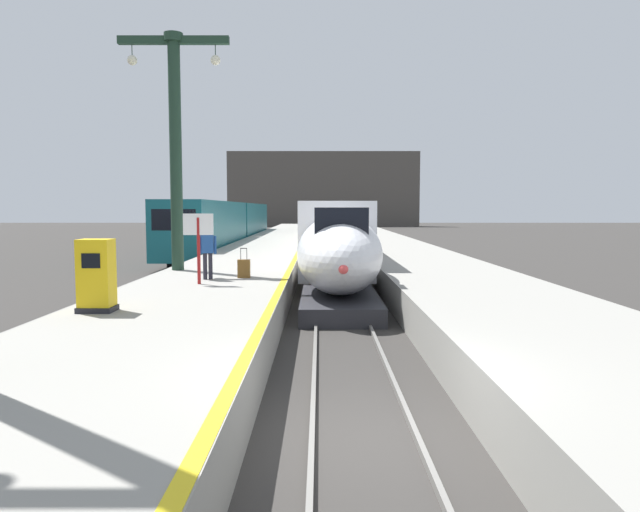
% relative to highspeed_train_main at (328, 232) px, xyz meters
% --- Properties ---
extents(ground_plane, '(260.00, 260.00, 0.00)m').
position_rel_highspeed_train_main_xyz_m(ground_plane, '(0.00, -26.13, -1.93)').
color(ground_plane, '#33302D').
extents(platform_left, '(4.80, 110.00, 1.05)m').
position_rel_highspeed_train_main_xyz_m(platform_left, '(-4.05, -1.38, -1.40)').
color(platform_left, gray).
rests_on(platform_left, ground).
extents(platform_right, '(4.80, 110.00, 1.05)m').
position_rel_highspeed_train_main_xyz_m(platform_right, '(4.05, -1.38, -1.40)').
color(platform_right, gray).
rests_on(platform_right, ground).
extents(platform_left_safety_stripe, '(0.20, 107.80, 0.01)m').
position_rel_highspeed_train_main_xyz_m(platform_left_safety_stripe, '(-1.77, -1.38, -0.87)').
color(platform_left_safety_stripe, yellow).
rests_on(platform_left_safety_stripe, platform_left).
extents(rail_main_left, '(0.08, 110.00, 0.12)m').
position_rel_highspeed_train_main_xyz_m(rail_main_left, '(-0.75, 1.37, -1.87)').
color(rail_main_left, slate).
rests_on(rail_main_left, ground).
extents(rail_main_right, '(0.08, 110.00, 0.12)m').
position_rel_highspeed_train_main_xyz_m(rail_main_right, '(0.75, 1.37, -1.87)').
color(rail_main_right, slate).
rests_on(rail_main_right, ground).
extents(rail_secondary_left, '(0.08, 110.00, 0.12)m').
position_rel_highspeed_train_main_xyz_m(rail_secondary_left, '(-8.85, 1.37, -1.87)').
color(rail_secondary_left, slate).
rests_on(rail_secondary_left, ground).
extents(rail_secondary_right, '(0.08, 110.00, 0.12)m').
position_rel_highspeed_train_main_xyz_m(rail_secondary_right, '(-7.35, 1.37, -1.87)').
color(rail_secondary_right, slate).
rests_on(rail_secondary_right, ground).
extents(highspeed_train_main, '(2.92, 38.30, 3.60)m').
position_rel_highspeed_train_main_xyz_m(highspeed_train_main, '(0.00, 0.00, 0.00)').
color(highspeed_train_main, silver).
rests_on(highspeed_train_main, ground).
extents(regional_train_adjacent, '(2.85, 36.60, 3.80)m').
position_rel_highspeed_train_main_xyz_m(regional_train_adjacent, '(-8.10, 13.57, 0.20)').
color(regional_train_adjacent, '#145660').
rests_on(regional_train_adjacent, ground).
extents(station_column_mid, '(4.00, 0.68, 8.55)m').
position_rel_highspeed_train_main_xyz_m(station_column_mid, '(-5.90, -12.82, 4.31)').
color(station_column_mid, '#1E3828').
rests_on(station_column_mid, platform_left).
extents(passenger_near_edge, '(0.56, 0.28, 1.69)m').
position_rel_highspeed_train_main_xyz_m(passenger_near_edge, '(-4.23, -15.72, 0.11)').
color(passenger_near_edge, '#23232D').
rests_on(passenger_near_edge, platform_left).
extents(rolling_suitcase, '(0.40, 0.22, 0.98)m').
position_rel_highspeed_train_main_xyz_m(rolling_suitcase, '(-3.13, -15.27, -0.57)').
color(rolling_suitcase, brown).
rests_on(rolling_suitcase, platform_left).
extents(ticket_machine_yellow, '(0.76, 0.62, 1.60)m').
position_rel_highspeed_train_main_xyz_m(ticket_machine_yellow, '(-5.55, -21.57, -0.13)').
color(ticket_machine_yellow, yellow).
rests_on(ticket_machine_yellow, platform_left).
extents(departure_info_board, '(0.90, 0.10, 2.12)m').
position_rel_highspeed_train_main_xyz_m(departure_info_board, '(-4.28, -16.86, 0.63)').
color(departure_info_board, maroon).
rests_on(departure_info_board, platform_left).
extents(terminus_back_wall, '(36.00, 2.00, 14.00)m').
position_rel_highspeed_train_main_xyz_m(terminus_back_wall, '(0.00, 75.87, 5.07)').
color(terminus_back_wall, '#4C4742').
rests_on(terminus_back_wall, ground).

